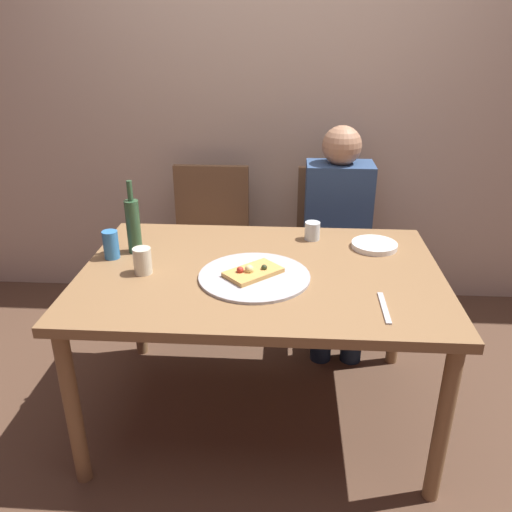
{
  "coord_description": "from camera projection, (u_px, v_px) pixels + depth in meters",
  "views": [
    {
      "loc": [
        0.1,
        -1.93,
        1.66
      ],
      "look_at": [
        -0.02,
        0.02,
        0.78
      ],
      "focal_mm": 36.65,
      "sensor_mm": 36.0,
      "label": 1
    }
  ],
  "objects": [
    {
      "name": "guest_in_sweater",
      "position": [
        338.0,
        227.0,
        2.83
      ],
      "size": [
        0.36,
        0.56,
        1.17
      ],
      "rotation": [
        0.0,
        0.0,
        3.14
      ],
      "color": "navy",
      "rests_on": "ground_plane"
    },
    {
      "name": "tumbler_far",
      "position": [
        312.0,
        231.0,
        2.42
      ],
      "size": [
        0.07,
        0.07,
        0.08
      ],
      "primitive_type": "cylinder",
      "color": "silver",
      "rests_on": "dining_table"
    },
    {
      "name": "soda_can",
      "position": [
        111.0,
        245.0,
        2.22
      ],
      "size": [
        0.07,
        0.07,
        0.12
      ],
      "primitive_type": "cylinder",
      "color": "#337AC1",
      "rests_on": "dining_table"
    },
    {
      "name": "chair_right",
      "position": [
        335.0,
        238.0,
        3.02
      ],
      "size": [
        0.44,
        0.44,
        0.9
      ],
      "rotation": [
        0.0,
        0.0,
        3.14
      ],
      "color": "brown",
      "rests_on": "ground_plane"
    },
    {
      "name": "ground_plane",
      "position": [
        260.0,
        411.0,
        2.44
      ],
      "size": [
        8.0,
        8.0,
        0.0
      ],
      "primitive_type": "plane",
      "color": "#513828"
    },
    {
      "name": "back_wall",
      "position": [
        273.0,
        89.0,
        3.05
      ],
      "size": [
        6.0,
        0.1,
        2.6
      ],
      "primitive_type": "cube",
      "color": "#BCA893",
      "rests_on": "ground_plane"
    },
    {
      "name": "dining_table",
      "position": [
        261.0,
        286.0,
        2.17
      ],
      "size": [
        1.47,
        1.0,
        0.73
      ],
      "color": "olive",
      "rests_on": "ground_plane"
    },
    {
      "name": "pizza_slice_last",
      "position": [
        253.0,
        272.0,
        2.07
      ],
      "size": [
        0.25,
        0.24,
        0.05
      ],
      "color": "tan",
      "rests_on": "pizza_tray"
    },
    {
      "name": "plate_stack",
      "position": [
        374.0,
        245.0,
        2.34
      ],
      "size": [
        0.2,
        0.2,
        0.02
      ],
      "primitive_type": "cylinder",
      "color": "white",
      "rests_on": "dining_table"
    },
    {
      "name": "pizza_tray",
      "position": [
        254.0,
        276.0,
        2.07
      ],
      "size": [
        0.44,
        0.44,
        0.01
      ],
      "primitive_type": "cylinder",
      "color": "#ADADB2",
      "rests_on": "dining_table"
    },
    {
      "name": "table_knife",
      "position": [
        384.0,
        308.0,
        1.85
      ],
      "size": [
        0.02,
        0.22,
        0.01
      ],
      "primitive_type": "cube",
      "rotation": [
        0.0,
        0.0,
        1.56
      ],
      "color": "#B7B7BC",
      "rests_on": "dining_table"
    },
    {
      "name": "tumbler_near",
      "position": [
        143.0,
        261.0,
        2.09
      ],
      "size": [
        0.07,
        0.07,
        0.11
      ],
      "primitive_type": "cylinder",
      "color": "beige",
      "rests_on": "dining_table"
    },
    {
      "name": "wine_bottle",
      "position": [
        133.0,
        225.0,
        2.26
      ],
      "size": [
        0.06,
        0.06,
        0.32
      ],
      "color": "#2D5133",
      "rests_on": "dining_table"
    },
    {
      "name": "chair_left",
      "position": [
        210.0,
        235.0,
        3.07
      ],
      "size": [
        0.44,
        0.44,
        0.9
      ],
      "rotation": [
        0.0,
        0.0,
        3.14
      ],
      "color": "brown",
      "rests_on": "ground_plane"
    }
  ]
}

